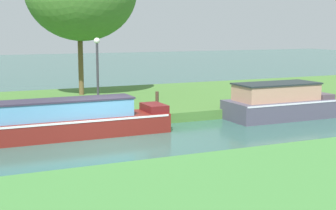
% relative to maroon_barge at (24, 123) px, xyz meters
% --- Properties ---
extents(ground_plane, '(120.00, 120.00, 0.00)m').
position_rel_maroon_barge_xyz_m(ground_plane, '(2.63, -1.20, -0.65)').
color(ground_plane, '#315C53').
extents(riverbank_far, '(72.00, 10.00, 0.40)m').
position_rel_maroon_barge_xyz_m(riverbank_far, '(2.63, 5.80, -0.45)').
color(riverbank_far, '#467531').
rests_on(riverbank_far, ground_plane).
extents(maroon_barge, '(9.97, 1.50, 2.00)m').
position_rel_maroon_barge_xyz_m(maroon_barge, '(0.00, 0.00, 0.00)').
color(maroon_barge, maroon).
rests_on(maroon_barge, ground_plane).
extents(slate_narrowboat, '(4.62, 2.04, 1.53)m').
position_rel_maroon_barge_xyz_m(slate_narrowboat, '(10.54, 0.00, 0.03)').
color(slate_narrowboat, '#4B485A').
rests_on(slate_narrowboat, ground_plane).
extents(lamp_post, '(0.24, 0.24, 3.03)m').
position_rel_maroon_barge_xyz_m(lamp_post, '(3.30, 2.38, 1.65)').
color(lamp_post, '#333338').
rests_on(lamp_post, riverbank_far).
extents(mooring_post_near, '(0.14, 0.14, 0.86)m').
position_rel_maroon_barge_xyz_m(mooring_post_near, '(5.46, 1.32, 0.18)').
color(mooring_post_near, '#453223').
rests_on(mooring_post_near, riverbank_far).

